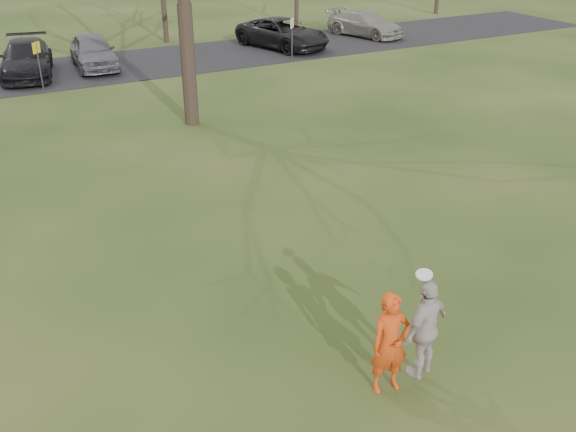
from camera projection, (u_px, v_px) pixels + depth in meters
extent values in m
plane|color=#1E380F|center=(401.00, 389.00, 10.86)|extent=(120.00, 120.00, 0.00)
cube|color=black|center=(76.00, 71.00, 30.53)|extent=(62.00, 6.50, 0.04)
imported|color=#E04512|center=(390.00, 343.00, 10.47)|extent=(0.74, 0.55, 1.84)
imported|color=black|center=(26.00, 59.00, 29.32)|extent=(3.14, 5.62, 1.54)
imported|color=slate|center=(93.00, 51.00, 30.64)|extent=(2.21, 4.73, 1.57)
imported|color=black|center=(283.00, 33.00, 34.79)|extent=(3.96, 6.00, 1.53)
imported|color=gray|center=(365.00, 24.00, 37.74)|extent=(3.30, 5.16, 1.39)
imported|color=#C0B2AC|center=(426.00, 328.00, 10.50)|extent=(1.14, 0.74, 1.81)
cylinder|color=white|center=(424.00, 275.00, 10.12)|extent=(0.28, 0.27, 0.11)
cylinder|color=#47474C|center=(40.00, 68.00, 26.88)|extent=(0.06, 0.06, 2.00)
cube|color=yellow|center=(36.00, 48.00, 26.50)|extent=(0.35, 0.35, 0.45)
cylinder|color=#47474C|center=(292.00, 41.00, 32.01)|extent=(0.06, 0.06, 2.00)
cube|color=silver|center=(292.00, 23.00, 31.63)|extent=(0.35, 0.35, 0.45)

